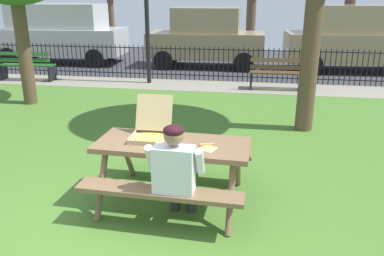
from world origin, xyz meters
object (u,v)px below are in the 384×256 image
(adult_at_table, at_px, (176,170))
(park_bench_left, at_px, (26,66))
(parked_car_left, at_px, (206,37))
(pizza_slice_on_table, at_px, (208,147))
(picnic_table_foreground, at_px, (173,156))
(parked_car_far_left, at_px, (60,32))
(pizza_box_open, at_px, (151,130))
(parked_car_center, at_px, (360,37))
(park_bench_center, at_px, (281,74))

(adult_at_table, xyz_separation_m, park_bench_left, (-5.85, 6.77, -0.24))
(park_bench_left, height_order, parked_car_left, parked_car_left)
(pizza_slice_on_table, xyz_separation_m, park_bench_left, (-6.14, 6.35, -0.36))
(picnic_table_foreground, distance_m, parked_car_far_left, 11.24)
(pizza_box_open, bearing_deg, parked_car_center, 64.43)
(park_bench_left, distance_m, park_bench_center, 7.25)
(parked_car_center, bearing_deg, pizza_box_open, -115.57)
(adult_at_table, relative_size, park_bench_center, 0.74)
(adult_at_table, bearing_deg, pizza_slice_on_table, 55.46)
(pizza_box_open, bearing_deg, park_bench_left, 131.49)
(park_bench_left, bearing_deg, park_bench_center, -0.00)
(parked_car_far_left, distance_m, parked_car_left, 5.34)
(park_bench_center, distance_m, parked_car_center, 4.10)
(pizza_slice_on_table, relative_size, adult_at_table, 0.21)
(picnic_table_foreground, bearing_deg, parked_car_left, 95.07)
(picnic_table_foreground, xyz_separation_m, parked_car_center, (4.13, 9.38, 0.50))
(picnic_table_foreground, distance_m, parked_car_center, 10.26)
(adult_at_table, height_order, park_bench_center, adult_at_table)
(pizza_slice_on_table, bearing_deg, parked_car_far_left, 124.88)
(park_bench_center, height_order, parked_car_left, parked_car_left)
(park_bench_left, bearing_deg, parked_car_left, 32.56)
(pizza_box_open, xyz_separation_m, parked_car_center, (4.42, 9.24, 0.24))
(pizza_slice_on_table, bearing_deg, parked_car_center, 68.66)
(pizza_box_open, distance_m, adult_at_table, 0.80)
(adult_at_table, distance_m, parked_car_far_left, 11.74)
(park_bench_left, xyz_separation_m, parked_car_left, (4.88, 3.11, 0.59))
(pizza_slice_on_table, distance_m, parked_car_left, 9.55)
(pizza_box_open, xyz_separation_m, parked_car_left, (-0.54, 9.24, 0.15))
(picnic_table_foreground, bearing_deg, adult_at_table, -74.16)
(park_bench_left, height_order, parked_car_center, parked_car_center)
(picnic_table_foreground, height_order, parked_car_left, parked_car_left)
(parked_car_far_left, xyz_separation_m, parked_car_center, (10.30, 0.00, 0.00))
(adult_at_table, distance_m, parked_car_center, 10.67)
(pizza_slice_on_table, height_order, adult_at_table, adult_at_table)
(adult_at_table, bearing_deg, park_bench_center, 78.29)
(pizza_box_open, distance_m, parked_car_center, 10.24)
(picnic_table_foreground, height_order, park_bench_left, park_bench_left)
(parked_car_left, bearing_deg, park_bench_center, -52.63)
(pizza_box_open, distance_m, parked_car_far_left, 10.95)
(picnic_table_foreground, distance_m, pizza_box_open, 0.42)
(picnic_table_foreground, relative_size, pizza_box_open, 3.35)
(parked_car_left, bearing_deg, parked_car_far_left, 180.00)
(park_bench_center, xyz_separation_m, parked_car_left, (-2.38, 3.11, 0.59))
(park_bench_left, relative_size, parked_car_center, 0.35)
(adult_at_table, xyz_separation_m, parked_car_center, (3.99, 9.88, 0.44))
(pizza_slice_on_table, distance_m, park_bench_left, 8.84)
(park_bench_left, bearing_deg, pizza_box_open, -48.51)
(park_bench_left, xyz_separation_m, parked_car_far_left, (-0.46, 3.11, 0.68))
(adult_at_table, bearing_deg, parked_car_left, 95.64)
(park_bench_center, bearing_deg, adult_at_table, -101.71)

